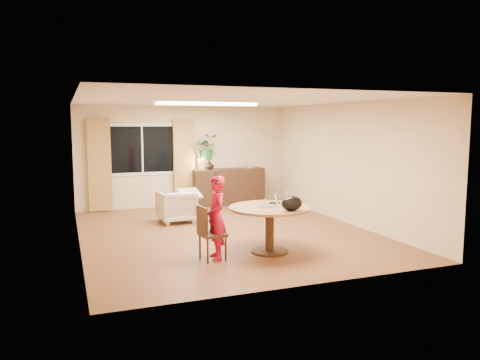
{
  "coord_description": "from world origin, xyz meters",
  "views": [
    {
      "loc": [
        -2.95,
        -8.6,
        2.17
      ],
      "look_at": [
        0.22,
        -0.2,
        1.06
      ],
      "focal_mm": 35.0,
      "sensor_mm": 36.0,
      "label": 1
    }
  ],
  "objects_px": {
    "dining_table": "(270,216)",
    "child": "(216,218)",
    "sideboard": "(229,187)",
    "armchair": "(176,206)",
    "dining_chair": "(213,233)"
  },
  "relations": [
    {
      "from": "armchair",
      "to": "sideboard",
      "type": "relative_size",
      "value": 0.4
    },
    {
      "from": "dining_chair",
      "to": "armchair",
      "type": "height_order",
      "value": "dining_chair"
    },
    {
      "from": "dining_table",
      "to": "dining_chair",
      "type": "relative_size",
      "value": 1.56
    },
    {
      "from": "dining_chair",
      "to": "child",
      "type": "xyz_separation_m",
      "value": [
        0.07,
        0.03,
        0.23
      ]
    },
    {
      "from": "dining_table",
      "to": "child",
      "type": "bearing_deg",
      "value": -177.74
    },
    {
      "from": "armchair",
      "to": "dining_chair",
      "type": "bearing_deg",
      "value": 83.59
    },
    {
      "from": "dining_table",
      "to": "dining_chair",
      "type": "distance_m",
      "value": 1.04
    },
    {
      "from": "child",
      "to": "armchair",
      "type": "relative_size",
      "value": 1.74
    },
    {
      "from": "child",
      "to": "sideboard",
      "type": "distance_m",
      "value": 5.0
    },
    {
      "from": "dining_chair",
      "to": "armchair",
      "type": "xyz_separation_m",
      "value": [
        0.1,
        3.0,
        -0.09
      ]
    },
    {
      "from": "dining_chair",
      "to": "sideboard",
      "type": "relative_size",
      "value": 0.46
    },
    {
      "from": "sideboard",
      "to": "child",
      "type": "bearing_deg",
      "value": -111.53
    },
    {
      "from": "child",
      "to": "sideboard",
      "type": "height_order",
      "value": "child"
    },
    {
      "from": "dining_table",
      "to": "sideboard",
      "type": "height_order",
      "value": "sideboard"
    },
    {
      "from": "armchair",
      "to": "dining_table",
      "type": "bearing_deg",
      "value": 102.99
    }
  ]
}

